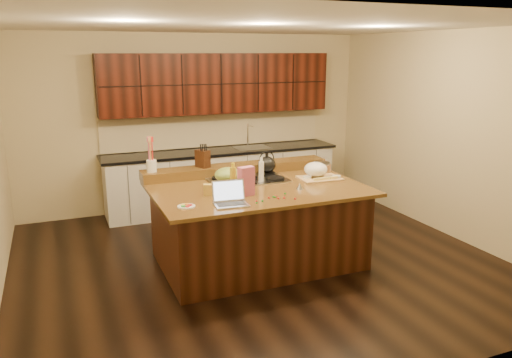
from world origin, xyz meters
name	(u,v)px	position (x,y,z in m)	size (l,w,h in m)	color
room	(258,150)	(0.00, 0.00, 1.35)	(5.52, 5.02, 2.72)	black
island	(258,224)	(0.00, 0.00, 0.46)	(2.40, 1.60, 0.92)	black
back_ledge	(237,169)	(0.00, 0.70, 0.98)	(2.40, 0.30, 0.12)	black
cooktop	(248,179)	(0.00, 0.30, 0.94)	(0.92, 0.52, 0.05)	gray
back_counter	(221,146)	(0.30, 2.23, 0.98)	(3.70, 0.66, 2.40)	silver
kettle	(267,165)	(0.30, 0.43, 1.07)	(0.23, 0.23, 0.20)	black
green_bowl	(228,175)	(-0.30, 0.17, 1.05)	(0.31, 0.31, 0.17)	olive
laptop	(230,198)	(-0.52, -0.51, 0.98)	(0.36, 0.30, 0.23)	#B7B7BC
oil_bottle	(233,179)	(-0.32, -0.07, 1.06)	(0.07, 0.07, 0.27)	gold
vinegar_bottle	(261,172)	(0.12, 0.17, 1.04)	(0.06, 0.06, 0.25)	silver
wooden_tray	(317,171)	(0.82, 0.09, 1.01)	(0.52, 0.41, 0.20)	tan
ramekin_a	(307,178)	(0.67, 0.06, 0.94)	(0.10, 0.10, 0.04)	white
ramekin_b	(336,177)	(1.02, -0.04, 0.94)	(0.10, 0.10, 0.04)	white
ramekin_c	(323,170)	(1.06, 0.35, 0.94)	(0.10, 0.10, 0.04)	white
strainer_bowl	(322,167)	(1.08, 0.43, 0.97)	(0.24, 0.24, 0.09)	#996B3F
kitchen_timer	(300,186)	(0.40, -0.27, 0.96)	(0.08, 0.08, 0.07)	silver
pink_bag	(246,181)	(-0.25, -0.28, 1.08)	(0.17, 0.09, 0.32)	#C15B7C
candy_plate	(186,206)	(-0.95, -0.44, 0.93)	(0.18, 0.18, 0.01)	white
package_box	(208,190)	(-0.63, -0.13, 0.98)	(0.09, 0.06, 0.12)	gold
utensil_crock	(152,166)	(-1.07, 0.70, 1.11)	(0.12, 0.12, 0.14)	white
knife_block	(203,159)	(-0.44, 0.70, 1.15)	(0.11, 0.17, 0.21)	black
gumdrop_0	(295,199)	(0.17, -0.62, 0.93)	(0.02, 0.02, 0.02)	red
gumdrop_1	(262,201)	(-0.18, -0.56, 0.93)	(0.02, 0.02, 0.02)	#198C26
gumdrop_2	(256,201)	(-0.24, -0.55, 0.93)	(0.02, 0.02, 0.02)	red
gumdrop_3	(275,197)	(0.00, -0.49, 0.93)	(0.02, 0.02, 0.02)	#198C26
gumdrop_4	(284,198)	(0.08, -0.54, 0.93)	(0.02, 0.02, 0.02)	red
gumdrop_5	(257,203)	(-0.26, -0.60, 0.93)	(0.02, 0.02, 0.02)	#198C26
gumdrop_6	(276,196)	(0.02, -0.46, 0.93)	(0.02, 0.02, 0.02)	red
gumdrop_7	(285,194)	(0.15, -0.40, 0.93)	(0.02, 0.02, 0.02)	#198C26
gumdrop_8	(269,198)	(-0.07, -0.48, 0.93)	(0.02, 0.02, 0.02)	red
gumdrop_9	(273,197)	(-0.01, -0.47, 0.93)	(0.02, 0.02, 0.02)	#198C26
gumdrop_10	(278,198)	(0.01, -0.54, 0.93)	(0.02, 0.02, 0.02)	red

